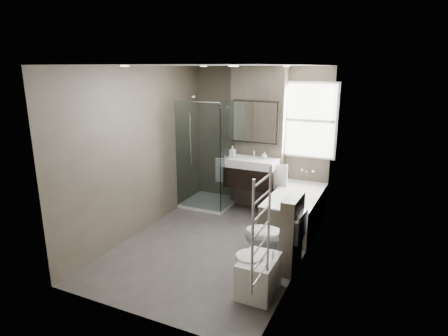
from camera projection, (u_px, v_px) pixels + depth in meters
The scene contains 15 objects.
room at pixel (216, 160), 5.34m from camera, with size 2.70×3.90×2.70m.
vanity_pier at pixel (258, 139), 6.89m from camera, with size 1.00×0.25×2.60m, color #50493F.
vanity at pixel (251, 172), 6.73m from camera, with size 0.95×0.47×0.66m.
mirror_cabinet at pixel (255, 122), 6.66m from camera, with size 0.86×0.08×0.76m.
towel_left at pixel (222, 170), 6.95m from camera, with size 0.24×0.06×0.44m, color silver.
towel_right at pixel (280, 178), 6.49m from camera, with size 0.24×0.06×0.44m, color silver.
shower_enclosure at pixel (212, 182), 7.03m from camera, with size 0.90×0.90×2.00m.
bathtub at pixel (295, 208), 6.18m from camera, with size 0.75×1.60×0.57m.
window at pixel (309, 120), 6.52m from camera, with size 0.98×0.06×1.33m.
toilet at pixel (273, 237), 4.93m from camera, with size 0.46×0.80×0.81m, color white.
cistern_box at pixel (292, 233), 4.84m from camera, with size 0.19×0.55×1.00m.
bidet at pixel (258, 275), 4.36m from camera, with size 0.48×0.56×0.57m.
towel_radiator at pixel (261, 229), 3.48m from camera, with size 0.03×0.49×1.10m.
soap_bottle_a at pixel (233, 152), 6.75m from camera, with size 0.09×0.09×0.20m, color white.
soap_bottle_b at pixel (264, 155), 6.65m from camera, with size 0.09×0.09×0.12m, color white.
Camera 1 is at (2.28, -4.65, 2.58)m, focal length 30.00 mm.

